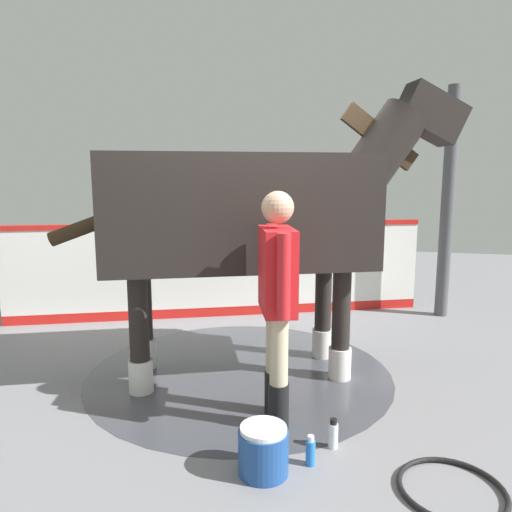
{
  "coord_description": "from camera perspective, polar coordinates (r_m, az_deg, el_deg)",
  "views": [
    {
      "loc": [
        -1.13,
        3.94,
        1.77
      ],
      "look_at": [
        -0.27,
        0.32,
        1.16
      ],
      "focal_mm": 33.59,
      "sensor_mm": 36.0,
      "label": 1
    }
  ],
  "objects": [
    {
      "name": "horse",
      "position": [
        4.18,
        -0.42,
        5.24
      ],
      "size": [
        3.44,
        1.8,
        2.61
      ],
      "rotation": [
        0.0,
        0.0,
        -2.75
      ],
      "color": "black",
      "rests_on": "ground"
    },
    {
      "name": "wet_patch",
      "position": [
        4.52,
        -1.94,
        -13.67
      ],
      "size": [
        2.75,
        2.75,
        0.0
      ],
      "primitive_type": "cylinder",
      "color": "#42444C",
      "rests_on": "ground"
    },
    {
      "name": "bottle_spray",
      "position": [
        3.22,
        6.51,
        -22.12
      ],
      "size": [
        0.06,
        0.06,
        0.19
      ],
      "color": "blue",
      "rests_on": "ground"
    },
    {
      "name": "roof_post_near",
      "position": [
        6.48,
        21.85,
        5.75
      ],
      "size": [
        0.16,
        0.16,
        2.87
      ],
      "primitive_type": "cylinder",
      "color": "#4C4C51",
      "rests_on": "ground"
    },
    {
      "name": "ground_plane",
      "position": [
        4.47,
        -2.49,
        -14.11
      ],
      "size": [
        16.0,
        16.0,
        0.02
      ],
      "primitive_type": "cube",
      "color": "gray"
    },
    {
      "name": "hose_coil",
      "position": [
        3.23,
        22.28,
        -24.29
      ],
      "size": [
        0.61,
        0.61,
        0.03
      ],
      "primitive_type": "torus",
      "color": "black",
      "rests_on": "ground"
    },
    {
      "name": "wash_bucket",
      "position": [
        3.1,
        0.88,
        -22.12
      ],
      "size": [
        0.31,
        0.31,
        0.3
      ],
      "color": "#1E478C",
      "rests_on": "ground"
    },
    {
      "name": "barrier_wall",
      "position": [
        6.12,
        -4.2,
        -2.03
      ],
      "size": [
        4.91,
        2.11,
        1.21
      ],
      "color": "white",
      "rests_on": "ground"
    },
    {
      "name": "bottle_shampoo",
      "position": [
        3.41,
        9.18,
        -20.24
      ],
      "size": [
        0.06,
        0.06,
        0.2
      ],
      "color": "white",
      "rests_on": "ground"
    },
    {
      "name": "handler",
      "position": [
        3.38,
        2.53,
        -4.33
      ],
      "size": [
        0.36,
        0.64,
        1.68
      ],
      "rotation": [
        0.0,
        0.0,
        0.33
      ],
      "color": "black",
      "rests_on": "ground"
    }
  ]
}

